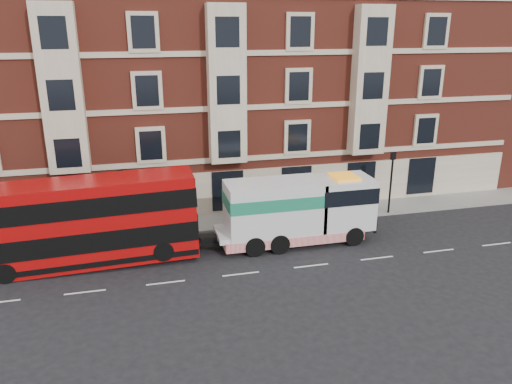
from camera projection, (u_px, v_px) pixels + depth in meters
ground at (241, 274)px, 26.80m from camera, size 120.00×120.00×0.00m
sidewalk at (217, 222)px, 33.68m from camera, size 90.00×3.00×0.15m
victorian_terrace at (204, 62)px, 37.51m from camera, size 45.00×12.00×20.40m
lamp_post_west at (122, 199)px, 30.28m from camera, size 0.35×0.15×4.35m
lamp_post_east at (391, 178)px, 34.39m from camera, size 0.35×0.15×4.35m
double_decker_bus at (85, 221)px, 27.13m from camera, size 11.98×2.75×4.85m
tow_truck at (296, 210)px, 30.02m from camera, size 9.59×2.84×4.00m
pedestrian at (99, 225)px, 30.54m from camera, size 0.78×0.63×1.86m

